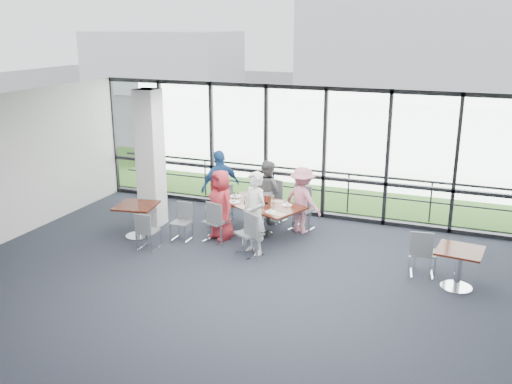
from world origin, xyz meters
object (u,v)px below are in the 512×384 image
at_px(diner_end, 220,187).
at_px(chair_main_nl, 216,222).
at_px(chair_main_nr, 249,233).
at_px(chair_spare_la, 148,231).
at_px(main_table, 261,209).
at_px(structural_column, 150,159).
at_px(side_table_left, 137,210).
at_px(chair_main_fr, 302,209).
at_px(chair_spare_r, 423,253).
at_px(diner_far_left, 267,191).
at_px(chair_spare_lb, 181,223).
at_px(side_table_right, 459,256).
at_px(chair_main_end, 219,203).
at_px(diner_far_right, 302,200).
at_px(diner_near_left, 221,205).
at_px(diner_near_right, 255,213).
at_px(chair_main_fl, 275,202).

height_order(diner_end, chair_main_nl, diner_end).
distance_m(chair_main_nr, chair_spare_la, 2.16).
bearing_deg(main_table, structural_column, -153.00).
xyz_separation_m(structural_column, side_table_left, (0.11, -0.85, -0.97)).
bearing_deg(chair_main_nl, chair_main_fr, 57.77).
height_order(side_table_left, chair_spare_r, chair_spare_r).
relative_size(diner_far_left, chair_spare_lb, 1.84).
distance_m(diner_end, chair_spare_la, 2.30).
relative_size(side_table_left, side_table_right, 1.13).
distance_m(chair_main_end, chair_spare_la, 2.30).
bearing_deg(diner_far_right, diner_far_left, -2.67).
height_order(structural_column, side_table_right, structural_column).
bearing_deg(diner_far_right, chair_main_end, 20.67).
height_order(side_table_right, diner_near_left, diner_near_left).
relative_size(diner_near_right, chair_spare_r, 1.92).
xyz_separation_m(diner_far_left, chair_main_nr, (0.42, -2.16, -0.27)).
distance_m(structural_column, diner_far_left, 2.86).
distance_m(structural_column, chair_main_fr, 3.69).
relative_size(chair_main_fl, chair_main_fr, 0.97).
relative_size(diner_near_left, diner_far_left, 1.05).
bearing_deg(diner_near_left, main_table, 63.78).
distance_m(structural_column, chair_spare_la, 1.98).
height_order(diner_near_left, diner_far_left, diner_near_left).
height_order(main_table, diner_far_right, diner_far_right).
bearing_deg(diner_far_right, diner_near_left, 55.29).
height_order(side_table_left, diner_near_left, diner_near_left).
relative_size(side_table_right, chair_main_nl, 0.94).
relative_size(diner_near_right, chair_main_nl, 1.90).
height_order(structural_column, chair_main_fl, structural_column).
height_order(structural_column, diner_end, structural_column).
bearing_deg(diner_near_right, diner_near_left, -176.98).
bearing_deg(diner_far_right, diner_end, 22.95).
relative_size(diner_far_left, chair_main_end, 1.75).
bearing_deg(chair_spare_la, side_table_left, 135.87).
relative_size(diner_end, chair_spare_r, 1.94).
bearing_deg(diner_far_left, chair_main_fr, -169.36).
bearing_deg(diner_near_right, chair_spare_la, -133.20).
height_order(main_table, diner_far_left, diner_far_left).
bearing_deg(diner_near_right, chair_spare_r, 33.25).
xyz_separation_m(diner_end, chair_main_fr, (1.98, 0.18, -0.39)).
bearing_deg(chair_main_nl, chair_main_fl, 82.31).
bearing_deg(structural_column, chair_spare_r, -5.36).
bearing_deg(side_table_left, diner_near_right, 2.02).
distance_m(chair_main_nl, chair_spare_r, 4.39).
distance_m(diner_far_right, chair_main_nr, 1.82).
xyz_separation_m(diner_end, chair_main_fl, (1.19, 0.51, -0.40)).
height_order(diner_near_left, chair_main_fl, diner_near_left).
bearing_deg(chair_spare_r, chair_spare_lb, 172.17).
height_order(main_table, diner_near_left, diner_near_left).
bearing_deg(side_table_right, chair_spare_r, 152.10).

